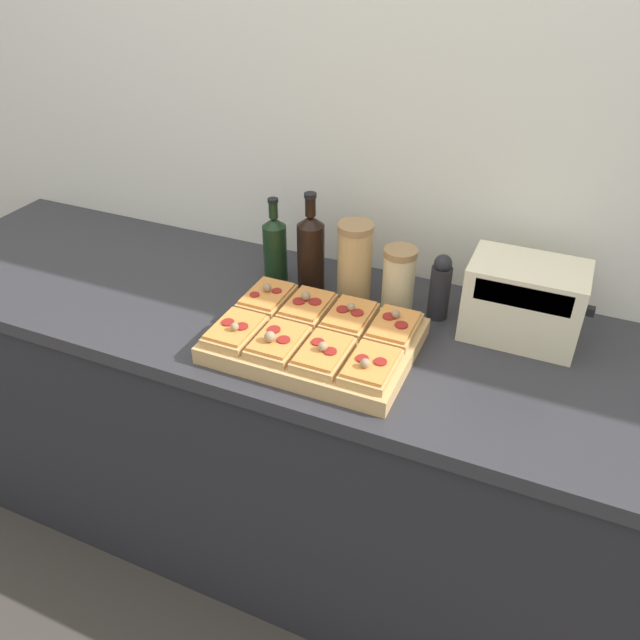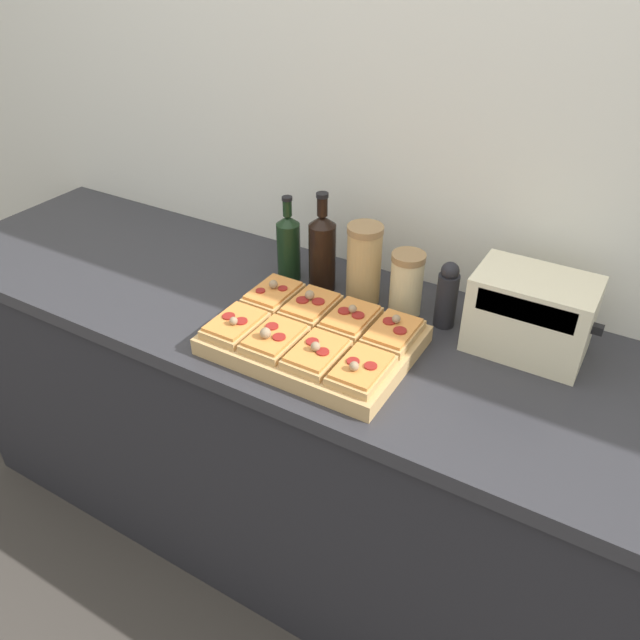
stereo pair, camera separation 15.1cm
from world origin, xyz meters
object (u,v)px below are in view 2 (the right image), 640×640
at_px(grain_jar_tall, 364,264).
at_px(grain_jar_short, 406,284).
at_px(toaster_oven, 531,314).
at_px(olive_oil_bottle, 289,246).
at_px(wine_bottle, 322,251).
at_px(pepper_mill, 447,295).
at_px(cutting_board, 314,340).

bearing_deg(grain_jar_tall, grain_jar_short, -0.00).
bearing_deg(grain_jar_short, toaster_oven, -0.15).
bearing_deg(olive_oil_bottle, grain_jar_tall, 0.00).
bearing_deg(toaster_oven, grain_jar_tall, 179.89).
relative_size(olive_oil_bottle, grain_jar_tall, 1.13).
relative_size(olive_oil_bottle, wine_bottle, 0.88).
bearing_deg(wine_bottle, pepper_mill, 0.00).
height_order(pepper_mill, toaster_oven, toaster_oven).
bearing_deg(toaster_oven, grain_jar_short, 179.85).
xyz_separation_m(olive_oil_bottle, wine_bottle, (0.11, 0.00, 0.01)).
xyz_separation_m(wine_bottle, pepper_mill, (0.36, 0.00, -0.03)).
relative_size(cutting_board, pepper_mill, 2.65).
distance_m(grain_jar_short, toaster_oven, 0.32).
distance_m(pepper_mill, toaster_oven, 0.21).
bearing_deg(pepper_mill, wine_bottle, 180.00).
relative_size(grain_jar_short, toaster_oven, 0.59).
height_order(cutting_board, grain_jar_tall, grain_jar_tall).
distance_m(olive_oil_bottle, wine_bottle, 0.11).
relative_size(wine_bottle, pepper_mill, 1.57).
relative_size(cutting_board, grain_jar_tall, 2.16).
distance_m(wine_bottle, toaster_oven, 0.57).
relative_size(wine_bottle, grain_jar_short, 1.63).
height_order(grain_jar_tall, grain_jar_short, grain_jar_tall).
distance_m(wine_bottle, grain_jar_short, 0.25).
relative_size(cutting_board, olive_oil_bottle, 1.91).
xyz_separation_m(grain_jar_tall, toaster_oven, (0.44, -0.00, -0.01)).
xyz_separation_m(wine_bottle, toaster_oven, (0.57, -0.00, -0.02)).
height_order(cutting_board, olive_oil_bottle, olive_oil_bottle).
bearing_deg(cutting_board, pepper_mill, 47.29).
bearing_deg(cutting_board, toaster_oven, 29.94).
relative_size(grain_jar_tall, grain_jar_short, 1.27).
distance_m(cutting_board, toaster_oven, 0.52).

